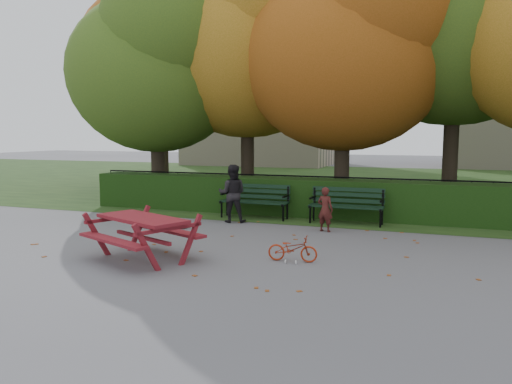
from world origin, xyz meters
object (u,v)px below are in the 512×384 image
(bench_right, at_px, (347,203))
(adult, at_px, (232,194))
(tree_b, at_px, (255,32))
(tree_f, at_px, (165,45))
(tree_c, at_px, (355,40))
(bench_left, at_px, (255,198))
(picnic_table, at_px, (142,226))
(tree_a, at_px, (160,60))
(bicycle, at_px, (293,249))
(child, at_px, (325,209))

(bench_right, xyz_separation_m, adult, (-2.72, -0.80, 0.20))
(tree_b, xyz_separation_m, bench_right, (3.54, -3.04, -4.88))
(tree_f, bearing_deg, bench_right, -33.92)
(tree_c, distance_m, bench_right, 4.87)
(tree_f, bearing_deg, bench_left, -43.51)
(bench_right, height_order, picnic_table, bench_right)
(tree_a, relative_size, bicycle, 8.67)
(tree_f, bearing_deg, child, -40.21)
(bench_left, relative_size, adult, 1.24)
(tree_f, height_order, bench_right, tree_f)
(tree_b, relative_size, bench_left, 4.88)
(bench_right, bearing_deg, tree_c, 96.70)
(tree_b, relative_size, bicycle, 10.18)
(tree_b, distance_m, tree_c, 3.42)
(tree_f, distance_m, adult, 9.76)
(tree_b, height_order, bench_right, tree_b)
(tree_b, height_order, bicycle, tree_b)
(bicycle, bearing_deg, tree_f, 34.24)
(picnic_table, bearing_deg, tree_a, 141.01)
(picnic_table, bearing_deg, bench_left, 108.99)
(bench_right, height_order, bicycle, bench_right)
(bench_right, xyz_separation_m, child, (-0.28, -1.19, -0.01))
(bench_right, distance_m, adult, 2.84)
(tree_f, xyz_separation_m, child, (7.95, -6.72, -5.18))
(bench_left, height_order, bicycle, bench_left)
(tree_f, bearing_deg, bicycle, -50.05)
(bench_left, distance_m, bench_right, 2.40)
(child, relative_size, bicycle, 1.18)
(bench_left, relative_size, child, 1.77)
(tree_f, distance_m, bicycle, 13.61)
(tree_b, height_order, adult, tree_b)
(tree_a, xyz_separation_m, tree_f, (-1.94, 3.66, 1.17))
(picnic_table, bearing_deg, child, 78.81)
(tree_a, xyz_separation_m, tree_c, (6.02, 0.38, 0.30))
(adult, bearing_deg, tree_f, -64.59)
(tree_f, xyz_separation_m, adult, (5.51, -6.34, -4.97))
(bench_right, bearing_deg, tree_b, 139.33)
(tree_b, distance_m, picnic_table, 9.24)
(tree_b, xyz_separation_m, child, (3.26, -4.23, -4.89))
(tree_b, relative_size, child, 8.64)
(tree_c, xyz_separation_m, picnic_table, (-2.47, -7.06, -4.23))
(tree_f, xyz_separation_m, picnic_table, (5.49, -10.34, -5.10))
(bench_right, bearing_deg, tree_a, 163.39)
(tree_b, bearing_deg, tree_a, -156.95)
(tree_f, xyz_separation_m, bicycle, (8.00, -9.56, -5.47))
(bench_left, height_order, bench_right, same)
(picnic_table, relative_size, child, 2.17)
(tree_b, bearing_deg, bicycle, -64.87)
(tree_b, bearing_deg, bench_left, -69.42)
(tree_a, distance_m, adult, 5.86)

